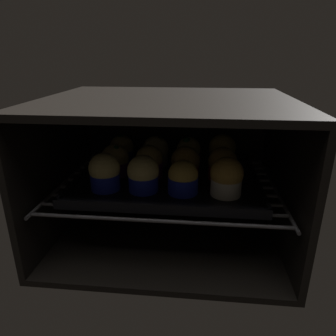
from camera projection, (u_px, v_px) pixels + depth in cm
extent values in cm
cube|color=black|center=(168.00, 231.00, 84.68)|extent=(59.00, 47.00, 1.50)
cube|color=black|center=(168.00, 101.00, 72.21)|extent=(59.00, 47.00, 1.50)
cube|color=black|center=(175.00, 146.00, 99.63)|extent=(59.00, 1.50, 34.00)
cube|color=black|center=(60.00, 167.00, 81.19)|extent=(1.50, 47.00, 34.00)
cube|color=black|center=(283.00, 176.00, 75.70)|extent=(1.50, 47.00, 34.00)
cylinder|color=#4C494C|center=(158.00, 221.00, 61.94)|extent=(54.00, 0.80, 0.80)
cylinder|color=#4C494C|center=(161.00, 210.00, 66.37)|extent=(54.00, 0.80, 0.80)
cylinder|color=#4C494C|center=(163.00, 200.00, 70.79)|extent=(54.00, 0.80, 0.80)
cylinder|color=#4C494C|center=(166.00, 191.00, 75.22)|extent=(54.00, 0.80, 0.80)
cylinder|color=#4C494C|center=(168.00, 184.00, 79.64)|extent=(54.00, 0.80, 0.80)
cylinder|color=#4C494C|center=(169.00, 177.00, 84.06)|extent=(54.00, 0.80, 0.80)
cylinder|color=#4C494C|center=(171.00, 171.00, 88.49)|extent=(54.00, 0.80, 0.80)
cylinder|color=#4C494C|center=(172.00, 165.00, 92.91)|extent=(54.00, 0.80, 0.80)
cylinder|color=#4C494C|center=(174.00, 160.00, 97.33)|extent=(54.00, 0.80, 0.80)
cylinder|color=#4C494C|center=(67.00, 180.00, 82.22)|extent=(0.80, 42.00, 0.80)
cylinder|color=#4C494C|center=(274.00, 188.00, 77.06)|extent=(0.80, 42.00, 0.80)
cube|color=black|center=(168.00, 179.00, 80.23)|extent=(45.58, 36.26, 1.20)
cube|color=black|center=(159.00, 206.00, 63.34)|extent=(45.58, 0.80, 1.00)
cube|color=black|center=(174.00, 154.00, 96.36)|extent=(45.58, 0.80, 1.00)
cube|color=black|center=(85.00, 172.00, 81.99)|extent=(0.80, 36.26, 1.00)
cube|color=black|center=(256.00, 178.00, 77.71)|extent=(0.80, 36.26, 1.00)
cylinder|color=#1928B7|center=(105.00, 181.00, 72.08)|extent=(6.91, 6.91, 3.93)
sphere|color=#E0CC7A|center=(104.00, 168.00, 70.93)|extent=(7.32, 7.32, 7.32)
sphere|color=#19511E|center=(104.00, 159.00, 69.89)|extent=(1.64, 1.64, 1.64)
cylinder|color=#1928B7|center=(144.00, 183.00, 71.23)|extent=(6.91, 6.91, 3.93)
sphere|color=#E0CC7A|center=(143.00, 171.00, 70.18)|extent=(7.36, 7.36, 7.36)
cylinder|color=#1928B7|center=(183.00, 185.00, 70.12)|extent=(6.91, 6.91, 3.93)
sphere|color=gold|center=(183.00, 175.00, 69.25)|extent=(6.81, 6.81, 6.81)
cylinder|color=silver|center=(226.00, 186.00, 69.22)|extent=(6.91, 6.91, 3.93)
sphere|color=gold|center=(227.00, 173.00, 68.09)|extent=(7.44, 7.44, 7.44)
cylinder|color=#7A238C|center=(116.00, 167.00, 80.74)|extent=(6.91, 6.91, 3.93)
sphere|color=#DBBC60|center=(115.00, 158.00, 79.81)|extent=(7.19, 7.19, 7.19)
sphere|color=#19511E|center=(116.00, 149.00, 77.95)|extent=(1.87, 1.87, 1.87)
cylinder|color=#7A238C|center=(149.00, 169.00, 79.48)|extent=(6.91, 6.91, 3.93)
sphere|color=#DBBC60|center=(149.00, 159.00, 78.46)|extent=(6.94, 6.94, 6.94)
cylinder|color=red|center=(185.00, 170.00, 79.17)|extent=(6.91, 6.91, 3.93)
sphere|color=gold|center=(185.00, 160.00, 78.28)|extent=(7.36, 7.36, 7.36)
cylinder|color=red|center=(222.00, 171.00, 78.25)|extent=(6.91, 6.91, 3.93)
sphere|color=gold|center=(223.00, 161.00, 77.32)|extent=(7.27, 7.27, 7.27)
cylinder|color=#1928B7|center=(122.00, 156.00, 89.29)|extent=(6.91, 6.91, 3.93)
sphere|color=#DBBC60|center=(122.00, 147.00, 88.30)|extent=(6.90, 6.90, 6.90)
sphere|color=#19511E|center=(121.00, 138.00, 87.25)|extent=(2.13, 2.13, 2.13)
cylinder|color=silver|center=(156.00, 158.00, 88.25)|extent=(6.91, 6.91, 3.93)
sphere|color=#E0CC7A|center=(156.00, 149.00, 87.33)|extent=(7.46, 7.46, 7.46)
sphere|color=#1E6023|center=(159.00, 140.00, 86.05)|extent=(1.86, 1.86, 1.86)
cylinder|color=#7A238C|center=(188.00, 158.00, 87.59)|extent=(6.91, 6.91, 3.93)
sphere|color=#DBBC60|center=(189.00, 149.00, 86.59)|extent=(6.75, 6.75, 6.75)
sphere|color=#19511E|center=(187.00, 141.00, 84.67)|extent=(2.06, 2.06, 2.06)
cylinder|color=#1928B7|center=(221.00, 159.00, 86.84)|extent=(6.91, 6.91, 3.93)
sphere|color=gold|center=(222.00, 148.00, 85.62)|extent=(7.53, 7.53, 7.53)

